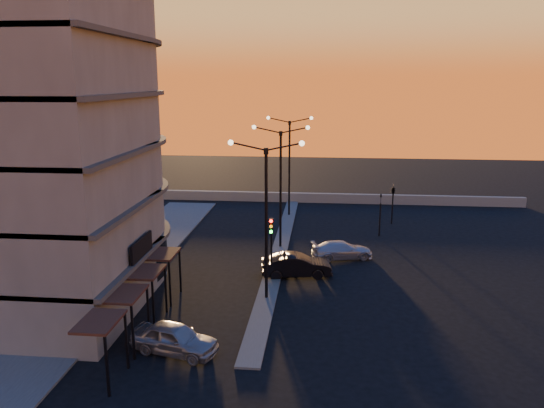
{
  "coord_description": "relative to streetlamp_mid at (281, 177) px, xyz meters",
  "views": [
    {
      "loc": [
        3.25,
        -29.39,
        12.79
      ],
      "look_at": [
        -0.34,
        6.76,
        4.26
      ],
      "focal_mm": 35.0,
      "sensor_mm": 36.0,
      "label": 1
    }
  ],
  "objects": [
    {
      "name": "median",
      "position": [
        0.0,
        0.0,
        -5.53
      ],
      "size": [
        1.2,
        36.0,
        0.12
      ],
      "primitive_type": "cube",
      "color": "#50504E",
      "rests_on": "ground"
    },
    {
      "name": "traffic_light_main",
      "position": [
        0.0,
        -7.13,
        -2.7
      ],
      "size": [
        0.28,
        0.44,
        4.25
      ],
      "color": "black",
      "rests_on": "ground"
    },
    {
      "name": "ground",
      "position": [
        0.0,
        -10.0,
        -5.59
      ],
      "size": [
        120.0,
        120.0,
        0.0
      ],
      "primitive_type": "plane",
      "color": "black",
      "rests_on": "ground"
    },
    {
      "name": "sidewalk_west",
      "position": [
        -10.5,
        -6.0,
        -5.53
      ],
      "size": [
        5.0,
        40.0,
        0.12
      ],
      "primitive_type": "cube",
      "color": "#50504E",
      "rests_on": "ground"
    },
    {
      "name": "car_hatchback",
      "position": [
        -3.68,
        -16.78,
        -4.86
      ],
      "size": [
        4.59,
        2.77,
        1.46
      ],
      "primitive_type": "imported",
      "rotation": [
        0.0,
        0.0,
        1.31
      ],
      "color": "#929399",
      "rests_on": "ground"
    },
    {
      "name": "streetlamp_far",
      "position": [
        0.0,
        10.0,
        0.0
      ],
      "size": [
        4.32,
        0.32,
        9.51
      ],
      "color": "black",
      "rests_on": "ground"
    },
    {
      "name": "signal_east_a",
      "position": [
        8.0,
        4.0,
        -3.66
      ],
      "size": [
        0.13,
        0.16,
        3.6
      ],
      "color": "black",
      "rests_on": "ground"
    },
    {
      "name": "car_wagon",
      "position": [
        4.71,
        -2.1,
        -4.95
      ],
      "size": [
        4.76,
        2.87,
        1.29
      ],
      "primitive_type": "imported",
      "rotation": [
        0.0,
        0.0,
        1.83
      ],
      "color": "#B7B8BF",
      "rests_on": "ground"
    },
    {
      "name": "streetlamp_near",
      "position": [
        0.0,
        -10.0,
        0.0
      ],
      "size": [
        4.32,
        0.32,
        9.51
      ],
      "color": "black",
      "rests_on": "ground"
    },
    {
      "name": "streetlamp_mid",
      "position": [
        0.0,
        0.0,
        0.0
      ],
      "size": [
        4.32,
        0.32,
        9.51
      ],
      "color": "black",
      "rests_on": "ground"
    },
    {
      "name": "parapet",
      "position": [
        2.0,
        16.0,
        -5.09
      ],
      "size": [
        44.0,
        0.5,
        1.0
      ],
      "primitive_type": "cube",
      "color": "slate",
      "rests_on": "ground"
    },
    {
      "name": "building",
      "position": [
        -14.0,
        -9.97,
        6.32
      ],
      "size": [
        14.35,
        17.08,
        25.0
      ],
      "color": "slate",
      "rests_on": "ground"
    },
    {
      "name": "signal_east_b",
      "position": [
        9.5,
        8.0,
        -2.49
      ],
      "size": [
        0.42,
        1.99,
        3.6
      ],
      "color": "black",
      "rests_on": "ground"
    },
    {
      "name": "car_sedan",
      "position": [
        1.58,
        -6.06,
        -4.83
      ],
      "size": [
        4.83,
        2.32,
        1.53
      ],
      "primitive_type": "imported",
      "rotation": [
        0.0,
        0.0,
        1.73
      ],
      "color": "black",
      "rests_on": "ground"
    }
  ]
}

